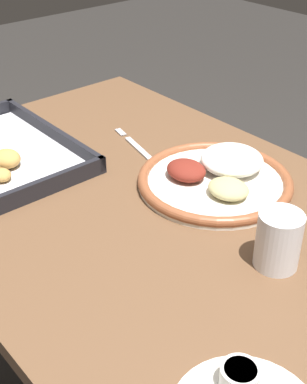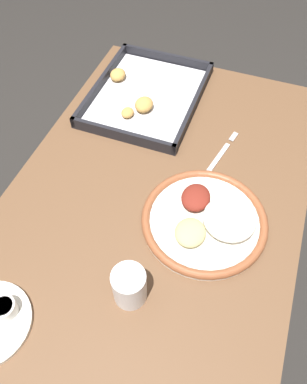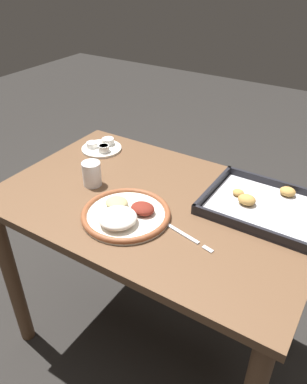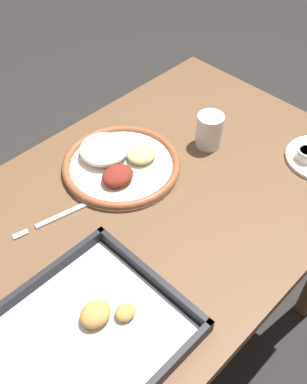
{
  "view_description": "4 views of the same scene",
  "coord_description": "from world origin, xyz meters",
  "views": [
    {
      "loc": [
        -0.62,
        0.52,
        1.31
      ],
      "look_at": [
        -0.01,
        0.0,
        0.8
      ],
      "focal_mm": 50.0,
      "sensor_mm": 36.0,
      "label": 1
    },
    {
      "loc": [
        -0.5,
        -0.18,
        1.53
      ],
      "look_at": [
        -0.01,
        0.0,
        0.8
      ],
      "focal_mm": 35.0,
      "sensor_mm": 36.0,
      "label": 2
    },
    {
      "loc": [
        0.57,
        -0.92,
        1.52
      ],
      "look_at": [
        -0.01,
        0.0,
        0.8
      ],
      "focal_mm": 35.0,
      "sensor_mm": 36.0,
      "label": 3
    },
    {
      "loc": [
        0.49,
        0.49,
        1.55
      ],
      "look_at": [
        -0.01,
        0.0,
        0.8
      ],
      "focal_mm": 42.0,
      "sensor_mm": 36.0,
      "label": 4
    }
  ],
  "objects": [
    {
      "name": "fork",
      "position": [
        0.16,
        -0.11,
        0.78
      ],
      "size": [
        0.22,
        0.06,
        0.0
      ],
      "rotation": [
        0.0,
        0.0,
        -0.22
      ],
      "color": "silver",
      "rests_on": "dining_table"
    },
    {
      "name": "drinking_cup",
      "position": [
        -0.25,
        -0.04,
        0.82
      ],
      "size": [
        0.07,
        0.07,
        0.09
      ],
      "color": "white",
      "rests_on": "dining_table"
    },
    {
      "name": "dinner_plate",
      "position": [
        -0.03,
        -0.14,
        0.79
      ],
      "size": [
        0.29,
        0.29,
        0.05
      ],
      "color": "white",
      "rests_on": "dining_table"
    },
    {
      "name": "ground_plane",
      "position": [
        0.0,
        0.0,
        0.0
      ],
      "size": [
        8.0,
        8.0,
        0.0
      ],
      "primitive_type": "plane",
      "color": "#282623"
    },
    {
      "name": "dining_table",
      "position": [
        0.0,
        0.0,
        0.64
      ],
      "size": [
        1.11,
        0.71,
        0.77
      ],
      "color": "brown",
      "rests_on": "ground_plane"
    },
    {
      "name": "baking_tray",
      "position": [
        0.33,
        0.15,
        0.78
      ],
      "size": [
        0.39,
        0.31,
        0.04
      ],
      "color": "black",
      "rests_on": "dining_table"
    }
  ]
}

